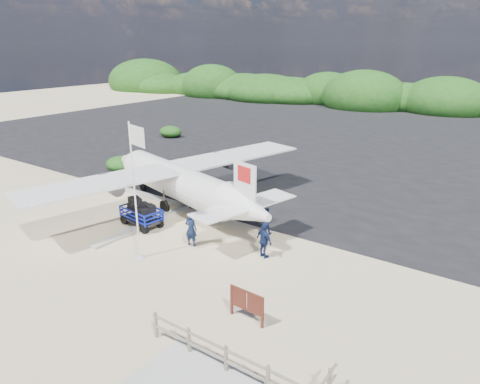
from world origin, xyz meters
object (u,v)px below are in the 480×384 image
object	(u,v)px
crew_b	(266,221)
crew_a	(191,229)
baggage_cart	(142,226)
crew_c	(264,241)
flagpole	(140,258)
signboard	(247,321)

from	to	relation	value
crew_b	crew_a	bearing A→B (deg)	30.89
baggage_cart	crew_c	xyz separation A→B (m)	(7.58, 0.70, 0.88)
flagpole	crew_b	xyz separation A→B (m)	(3.47, 5.75, 0.74)
baggage_cart	crew_b	world-z (taller)	crew_b
baggage_cart	signboard	world-z (taller)	baggage_cart
crew_c	signboard	bearing A→B (deg)	134.38
crew_a	crew_c	bearing A→B (deg)	-176.75
crew_c	crew_a	bearing A→B (deg)	34.91
signboard	crew_b	world-z (taller)	crew_b
flagpole	crew_b	world-z (taller)	flagpole
signboard	crew_c	size ratio (longest dim) A/B	0.90
crew_a	crew_b	xyz separation A→B (m)	(2.32, 3.35, -0.15)
flagpole	signboard	size ratio (longest dim) A/B	4.16
signboard	crew_a	bearing A→B (deg)	150.54
crew_a	crew_c	world-z (taller)	crew_a
crew_c	baggage_cart	bearing A→B (deg)	25.26
baggage_cart	flagpole	distance (m)	3.84
baggage_cart	signboard	size ratio (longest dim) A/B	1.66
flagpole	crew_b	distance (m)	6.76
baggage_cart	flagpole	bearing A→B (deg)	-36.71
crew_c	crew_b	bearing A→B (deg)	-39.95
flagpole	crew_a	distance (m)	2.81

